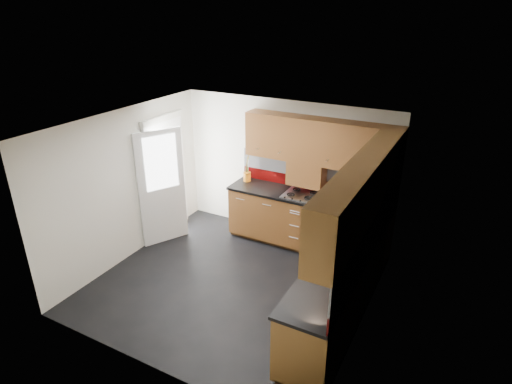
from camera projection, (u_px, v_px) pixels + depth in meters
The scene contains 14 objects.
room at pixel (231, 191), 5.73m from camera, with size 4.00×3.80×2.64m.
base_cabinets at pixel (320, 254), 6.28m from camera, with size 2.70×3.20×0.95m.
countertop at pixel (320, 225), 6.08m from camera, with size 2.72×3.22×0.04m.
backsplash at pixel (342, 204), 6.05m from camera, with size 2.70×3.20×0.54m.
upper_cabinets at pixel (339, 164), 5.70m from camera, with size 2.50×3.20×0.72m.
extractor_hood at pixel (307, 173), 6.95m from camera, with size 0.60×0.33×0.40m, color brown.
glass_cabinet at pixel (381, 162), 5.71m from camera, with size 0.32×0.80×0.66m.
back_door at pixel (165, 181), 7.29m from camera, with size 0.42×1.19×2.04m.
gas_hob at pixel (302, 195), 6.95m from camera, with size 0.58×0.51×0.05m.
utensil_pot at pixel (247, 175), 7.50m from camera, with size 0.13×0.13×0.47m.
toaster at pixel (363, 199), 6.63m from camera, with size 0.25×0.19×0.17m.
food_processor at pixel (369, 213), 6.07m from camera, with size 0.19×0.19×0.32m.
paper_towel at pixel (366, 229), 5.67m from camera, with size 0.11×0.11×0.24m, color white.
orange_cloth at pixel (360, 229), 5.90m from camera, with size 0.14×0.12×0.02m, color #DE4C18.
Camera 1 is at (2.77, -4.48, 3.80)m, focal length 30.00 mm.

